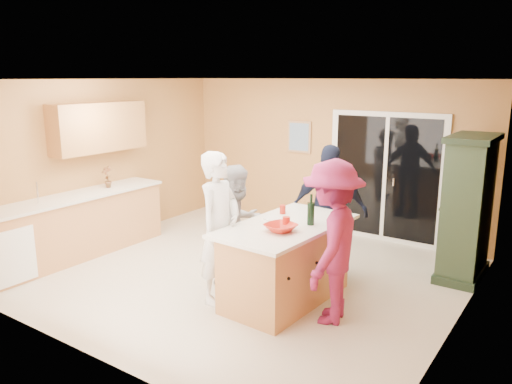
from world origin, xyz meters
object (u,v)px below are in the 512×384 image
Objects in this scene: kitchen_island at (286,265)px; green_hutch at (467,210)px; woman_white at (220,228)px; woman_navy at (330,210)px; woman_magenta at (332,242)px; woman_grey at (239,225)px.

green_hutch is at bearing 54.25° from kitchen_island.
green_hutch is 3.28m from woman_white.
kitchen_island is at bearing 78.23° from woman_navy.
kitchen_island is 1.04× the size of woman_magenta.
green_hutch reaches higher than woman_grey.
kitchen_island is 1.03× the size of woman_white.
woman_white is 1.02× the size of woman_navy.
woman_white is at bearing 55.41° from woman_navy.
green_hutch is at bearing -44.78° from woman_grey.
kitchen_island is at bearing -129.03° from green_hutch.
woman_grey is at bearing -113.71° from woman_magenta.
woman_navy is (0.82, 0.95, 0.11)m from woman_grey.
green_hutch reaches higher than woman_white.
woman_navy is (0.03, 1.08, 0.44)m from kitchen_island.
woman_grey reaches higher than kitchen_island.
green_hutch is 1.06× the size of woman_white.
woman_white reaches higher than woman_magenta.
kitchen_island is 0.81m from woman_magenta.
green_hutch is 2.31m from woman_magenta.
green_hutch is 1.08× the size of woman_navy.
woman_grey is at bearing 38.78° from woman_navy.
woman_navy is at bearing -28.25° from woman_white.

